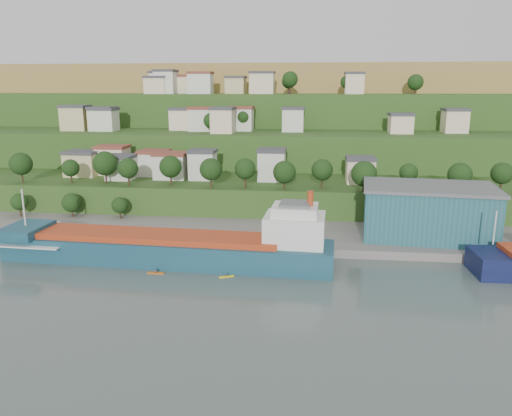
# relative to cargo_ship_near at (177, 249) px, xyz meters

# --- Properties ---
(ground) EXTENTS (500.00, 500.00, 0.00)m
(ground) POSITION_rel_cargo_ship_near_xyz_m (10.40, -8.60, -3.01)
(ground) COLOR #43524C
(ground) RESTS_ON ground
(quay) EXTENTS (220.00, 26.00, 4.00)m
(quay) POSITION_rel_cargo_ship_near_xyz_m (30.40, 19.40, -3.01)
(quay) COLOR slate
(quay) RESTS_ON ground
(pebble_beach) EXTENTS (40.00, 18.00, 2.40)m
(pebble_beach) POSITION_rel_cargo_ship_near_xyz_m (-44.60, 13.40, -3.01)
(pebble_beach) COLOR slate
(pebble_beach) RESTS_ON ground
(hillside) EXTENTS (360.00, 211.06, 96.00)m
(hillside) POSITION_rel_cargo_ship_near_xyz_m (10.34, 160.07, -2.91)
(hillside) COLOR #284719
(hillside) RESTS_ON ground
(cargo_ship_near) EXTENTS (73.76, 15.14, 18.83)m
(cargo_ship_near) POSITION_rel_cargo_ship_near_xyz_m (0.00, 0.00, 0.00)
(cargo_ship_near) COLOR #153B51
(cargo_ship_near) RESTS_ON ground
(warehouse) EXTENTS (32.65, 21.83, 12.80)m
(warehouse) POSITION_rel_cargo_ship_near_xyz_m (57.39, 19.30, 5.43)
(warehouse) COLOR #1E545C
(warehouse) RESTS_ON quay
(caravan) EXTENTS (7.01, 3.33, 3.18)m
(caravan) POSITION_rel_cargo_ship_near_xyz_m (-37.61, 12.98, -0.21)
(caravan) COLOR silver
(caravan) RESTS_ON pebble_beach
(dinghy) EXTENTS (4.02, 2.83, 0.75)m
(dinghy) POSITION_rel_cargo_ship_near_xyz_m (-31.39, 8.74, -1.43)
(dinghy) COLOR silver
(dinghy) RESTS_ON pebble_beach
(kayak_orange) EXTENTS (3.56, 0.69, 0.89)m
(kayak_orange) POSITION_rel_cargo_ship_near_xyz_m (-2.61, -7.38, -2.75)
(kayak_orange) COLOR #D06012
(kayak_orange) RESTS_ON ground
(kayak_yellow) EXTENTS (3.09, 1.80, 0.79)m
(kayak_yellow) POSITION_rel_cargo_ship_near_xyz_m (12.37, -7.68, -2.77)
(kayak_yellow) COLOR yellow
(kayak_yellow) RESTS_ON ground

